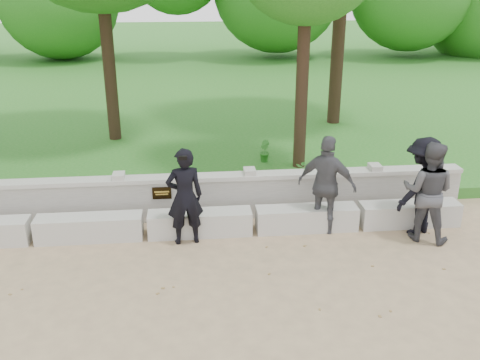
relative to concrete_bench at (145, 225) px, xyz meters
The scene contains 10 objects.
ground 1.91m from the concrete_bench, 90.00° to the right, with size 80.00×80.00×0.00m, color tan.
lawn 12.10m from the concrete_bench, 90.00° to the left, with size 40.00×22.00×0.25m, color #1D6B1A.
concrete_bench is the anchor object (origin of this frame).
parapet_wall 0.74m from the concrete_bench, 89.99° to the left, with size 12.50×0.35×0.90m.
man_main 1.04m from the concrete_bench, 21.55° to the right, with size 0.70×0.63×1.78m.
visitor_left 5.11m from the concrete_bench, ahead, with size 1.12×1.05×1.84m.
visitor_mid 5.08m from the concrete_bench, ahead, with size 1.37×1.21×1.84m.
visitor_right 3.40m from the concrete_bench, ahead, with size 1.16×0.94×1.85m.
shrub_b 4.22m from the concrete_bench, 50.91° to the left, with size 0.29×0.23×0.53m, color #307527.
shrub_c 3.64m from the concrete_bench, 23.67° to the left, with size 0.47×0.41×0.52m, color #307527.
Camera 1 is at (0.85, -7.03, 4.52)m, focal length 40.00 mm.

